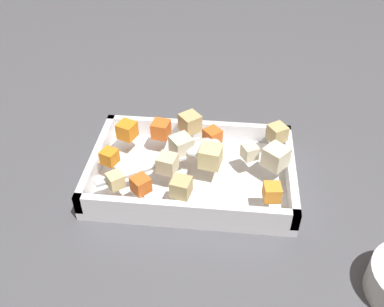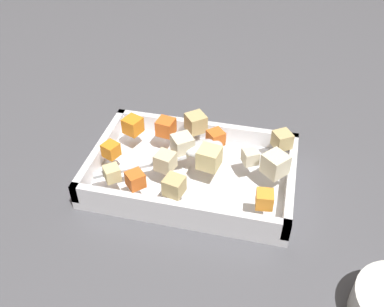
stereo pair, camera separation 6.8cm
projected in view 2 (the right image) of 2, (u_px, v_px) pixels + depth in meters
ground_plane at (183, 173)px, 0.73m from camera, size 4.00×4.00×0.00m
baking_dish at (192, 173)px, 0.70m from camera, size 0.33×0.21×0.05m
carrot_chunk_far_right at (166, 127)px, 0.72m from camera, size 0.03×0.03×0.03m
carrot_chunk_heap_side at (111, 150)px, 0.68m from camera, size 0.03×0.03×0.02m
carrot_chunk_front_center at (265, 199)px, 0.60m from camera, size 0.03×0.03×0.02m
carrot_chunk_mid_left at (216, 138)px, 0.70m from camera, size 0.03×0.03×0.02m
carrot_chunk_mid_right at (133, 125)px, 0.73m from camera, size 0.04×0.04×0.03m
carrot_chunk_near_left at (135, 180)px, 0.63m from camera, size 0.03×0.03×0.02m
potato_chunk_far_left at (275, 164)px, 0.65m from camera, size 0.05×0.05×0.03m
potato_chunk_heap_top at (174, 186)px, 0.62m from camera, size 0.03×0.03×0.03m
potato_chunk_corner_ne at (196, 123)px, 0.73m from camera, size 0.04×0.04×0.03m
potato_chunk_under_handle at (112, 173)px, 0.64m from camera, size 0.03×0.03×0.02m
potato_chunk_corner_sw at (165, 161)px, 0.66m from camera, size 0.03×0.03×0.03m
potato_chunk_back_center at (282, 140)px, 0.70m from camera, size 0.04×0.04×0.03m
potato_chunk_corner_se at (209, 158)px, 0.66m from camera, size 0.04×0.04×0.03m
parsnip_chunk_corner_nw at (184, 146)px, 0.68m from camera, size 0.04×0.04×0.03m
parsnip_chunk_near_spoon at (251, 155)px, 0.67m from camera, size 0.03×0.03×0.02m
serving_spoon at (196, 150)px, 0.68m from camera, size 0.19×0.13×0.02m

